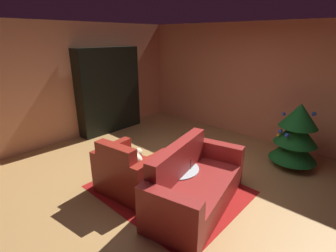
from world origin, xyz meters
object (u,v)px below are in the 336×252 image
coffee_table (177,170)px  book_stack_on_table (173,164)px  decorated_tree (296,135)px  bottle_on_table (189,163)px  bookshelf_unit (112,90)px  armchair_red (130,173)px  couch_red (194,185)px

coffee_table → book_stack_on_table: bearing=-146.8°
book_stack_on_table → decorated_tree: bearing=62.3°
bottle_on_table → decorated_tree: 2.17m
bookshelf_unit → bottle_on_table: bearing=-16.0°
coffee_table → decorated_tree: size_ratio=0.56×
book_stack_on_table → bottle_on_table: bottle_on_table is taller
coffee_table → armchair_red: bearing=-137.7°
bookshelf_unit → bottle_on_table: (3.16, -0.91, -0.53)m
armchair_red → decorated_tree: decorated_tree is taller
bookshelf_unit → armchair_red: size_ratio=1.97×
couch_red → decorated_tree: decorated_tree is taller
armchair_red → coffee_table: 0.73m
coffee_table → bookshelf_unit: bearing=161.2°
armchair_red → coffee_table: (0.54, 0.49, 0.05)m
bottle_on_table → couch_red: bearing=-37.5°
bookshelf_unit → armchair_red: (2.47, -1.51, -0.71)m
bookshelf_unit → couch_red: bearing=-17.9°
armchair_red → couch_red: size_ratio=0.54×
armchair_red → coffee_table: bearing=42.3°
couch_red → coffee_table: (-0.39, 0.07, 0.07)m
couch_red → bottle_on_table: couch_red is taller
bookshelf_unit → coffee_table: bookshelf_unit is taller
bookshelf_unit → armchair_red: bearing=-31.4°
armchair_red → decorated_tree: (1.60, 2.56, 0.31)m
armchair_red → couch_red: bearing=24.1°
coffee_table → bottle_on_table: bearing=38.5°
bookshelf_unit → book_stack_on_table: bearing=-19.6°
couch_red → bottle_on_table: bearing=142.5°
bookshelf_unit → decorated_tree: bookshelf_unit is taller
book_stack_on_table → bottle_on_table: size_ratio=1.10×
coffee_table → book_stack_on_table: 0.12m
bookshelf_unit → armchair_red: 2.98m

